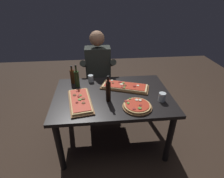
# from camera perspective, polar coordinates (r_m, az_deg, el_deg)

# --- Properties ---
(ground_plane) EXTENTS (6.40, 6.40, 0.00)m
(ground_plane) POSITION_cam_1_polar(r_m,az_deg,el_deg) (2.60, 0.11, -15.81)
(ground_plane) COLOR #38281E
(dining_table) EXTENTS (1.40, 0.96, 0.74)m
(dining_table) POSITION_cam_1_polar(r_m,az_deg,el_deg) (2.18, 0.13, -3.95)
(dining_table) COLOR black
(dining_table) RESTS_ON ground_plane
(pizza_rectangular_front) EXTENTS (0.64, 0.42, 0.05)m
(pizza_rectangular_front) POSITION_cam_1_polar(r_m,az_deg,el_deg) (2.27, 4.13, 0.81)
(pizza_rectangular_front) COLOR brown
(pizza_rectangular_front) RESTS_ON dining_table
(pizza_rectangular_left) EXTENTS (0.33, 0.57, 0.05)m
(pizza_rectangular_left) POSITION_cam_1_polar(r_m,az_deg,el_deg) (2.01, -10.22, -3.83)
(pizza_rectangular_left) COLOR brown
(pizza_rectangular_left) RESTS_ON dining_table
(pizza_round_far) EXTENTS (0.32, 0.32, 0.05)m
(pizza_round_far) POSITION_cam_1_polar(r_m,az_deg,el_deg) (1.92, 8.11, -5.44)
(pizza_round_far) COLOR brown
(pizza_round_far) RESTS_ON dining_table
(wine_bottle_dark) EXTENTS (0.06, 0.06, 0.25)m
(wine_bottle_dark) POSITION_cam_1_polar(r_m,az_deg,el_deg) (2.40, -12.63, 3.99)
(wine_bottle_dark) COLOR #47230F
(wine_bottle_dark) RESTS_ON dining_table
(oil_bottle_amber) EXTENTS (0.06, 0.06, 0.30)m
(oil_bottle_amber) POSITION_cam_1_polar(r_m,az_deg,el_deg) (2.30, -11.24, 3.32)
(oil_bottle_amber) COLOR #233819
(oil_bottle_amber) RESTS_ON dining_table
(vinegar_bottle_green) EXTENTS (0.06, 0.06, 0.31)m
(vinegar_bottle_green) POSITION_cam_1_polar(r_m,az_deg,el_deg) (1.96, -1.21, -0.65)
(vinegar_bottle_green) COLOR black
(vinegar_bottle_green) RESTS_ON dining_table
(tumbler_near_camera) EXTENTS (0.08, 0.08, 0.10)m
(tumbler_near_camera) POSITION_cam_1_polar(r_m,az_deg,el_deg) (2.07, 15.81, -2.51)
(tumbler_near_camera) COLOR silver
(tumbler_near_camera) RESTS_ON dining_table
(tumbler_far_side) EXTENTS (0.07, 0.07, 0.09)m
(tumbler_far_side) POSITION_cam_1_polar(r_m,az_deg,el_deg) (2.43, -6.85, 3.43)
(tumbler_far_side) COLOR silver
(tumbler_far_side) RESTS_ON dining_table
(diner_chair) EXTENTS (0.44, 0.44, 0.87)m
(diner_chair) POSITION_cam_1_polar(r_m,az_deg,el_deg) (2.99, -4.30, 2.53)
(diner_chair) COLOR black
(diner_chair) RESTS_ON ground_plane
(seated_diner) EXTENTS (0.53, 0.41, 1.33)m
(seated_diner) POSITION_cam_1_polar(r_m,az_deg,el_deg) (2.77, -4.42, 6.08)
(seated_diner) COLOR #23232D
(seated_diner) RESTS_ON ground_plane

